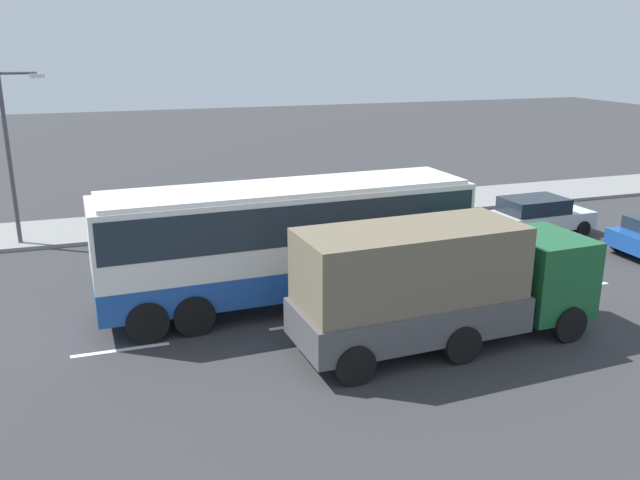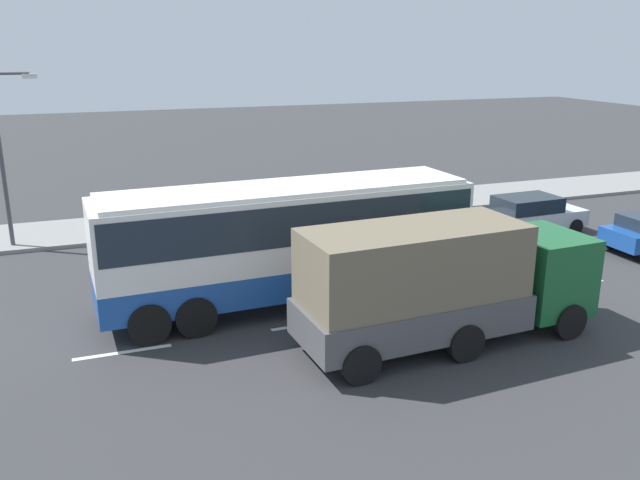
% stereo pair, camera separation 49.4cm
% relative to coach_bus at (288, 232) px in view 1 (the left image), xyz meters
% --- Properties ---
extents(ground_plane, '(120.00, 120.00, 0.00)m').
position_rel_coach_bus_xyz_m(ground_plane, '(-0.51, 0.97, -2.21)').
color(ground_plane, '#333335').
extents(sidewalk_curb, '(80.00, 4.00, 0.15)m').
position_rel_coach_bus_xyz_m(sidewalk_curb, '(-0.51, 10.05, -2.13)').
color(sidewalk_curb, gray).
rests_on(sidewalk_curb, ground_plane).
extents(lane_centreline, '(38.19, 0.16, 0.01)m').
position_rel_coach_bus_xyz_m(lane_centreline, '(1.63, -1.65, -2.20)').
color(lane_centreline, white).
rests_on(lane_centreline, ground_plane).
extents(coach_bus, '(10.93, 3.07, 3.57)m').
position_rel_coach_bus_xyz_m(coach_bus, '(0.00, 0.00, 0.00)').
color(coach_bus, '#1E4C9E').
rests_on(coach_bus, ground_plane).
extents(cargo_truck, '(7.98, 2.90, 3.18)m').
position_rel_coach_bus_xyz_m(cargo_truck, '(2.85, -3.86, -0.51)').
color(cargo_truck, '#19592D').
rests_on(cargo_truck, ground_plane).
extents(car_silver_hatch, '(4.48, 2.06, 1.53)m').
position_rel_coach_bus_xyz_m(car_silver_hatch, '(11.40, 3.81, -1.40)').
color(car_silver_hatch, silver).
rests_on(car_silver_hatch, ground_plane).
extents(pedestrian_near_curb, '(0.32, 0.32, 1.71)m').
position_rel_coach_bus_xyz_m(pedestrian_near_curb, '(-3.61, 9.24, -1.07)').
color(pedestrian_near_curb, '#38334C').
rests_on(pedestrian_near_curb, sidewalk_curb).
extents(street_lamp, '(1.62, 0.24, 6.38)m').
position_rel_coach_bus_xyz_m(street_lamp, '(-7.89, 8.78, 1.63)').
color(street_lamp, '#47474C').
rests_on(street_lamp, sidewalk_curb).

